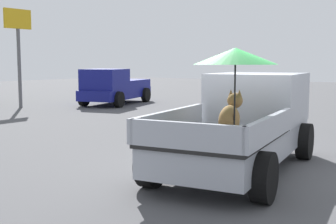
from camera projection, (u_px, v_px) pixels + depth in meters
ground_plane at (237, 171)px, 8.87m from camera, size 80.00×80.00×0.00m
pickup_truck_main at (245, 119)px, 9.13m from camera, size 5.30×2.97×2.39m
pickup_truck_red at (114, 87)px, 22.68m from camera, size 5.11×3.19×1.80m
motel_sign at (18, 38)px, 20.77m from camera, size 1.40×0.16×4.57m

